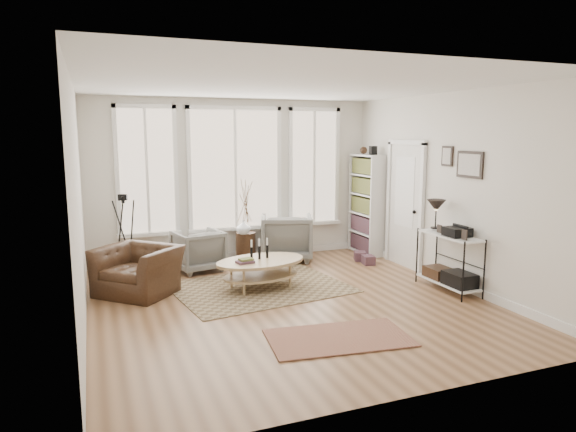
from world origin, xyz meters
name	(u,v)px	position (x,y,z in m)	size (l,w,h in m)	color
room	(291,199)	(0.02, 0.03, 1.43)	(5.50, 5.54, 2.90)	#936946
bay_window	(235,172)	(0.00, 2.71, 1.61)	(4.14, 0.12, 2.24)	tan
door	(405,202)	(2.57, 1.15, 1.12)	(0.09, 1.06, 2.22)	silver
bookcase	(367,204)	(2.44, 2.23, 0.96)	(0.31, 0.85, 2.06)	white
low_shelf	(449,256)	(2.38, -0.30, 0.51)	(0.38, 1.08, 1.30)	white
wall_art	(464,162)	(2.58, -0.27, 1.88)	(0.04, 0.88, 0.44)	black
rug_main	(260,287)	(-0.17, 0.80, 0.01)	(2.47, 1.85, 0.01)	brown
rug_runner	(339,338)	(0.06, -1.36, 0.01)	(1.58, 0.88, 0.01)	maroon
coffee_table	(260,266)	(-0.17, 0.79, 0.34)	(1.49, 1.08, 0.63)	tan
armchair_left	(198,250)	(-0.83, 2.13, 0.35)	(0.74, 0.76, 0.69)	slate
armchair_right	(287,237)	(0.84, 2.32, 0.42)	(0.90, 0.92, 0.84)	slate
side_table	(246,222)	(0.09, 2.43, 0.72)	(0.35, 0.35, 1.49)	#382316
vase	(243,227)	(0.01, 2.30, 0.66)	(0.24, 0.24, 0.25)	silver
accent_chair	(138,270)	(-1.89, 1.18, 0.34)	(1.05, 0.92, 0.68)	#382316
tripod_camera	(125,240)	(-2.00, 2.07, 0.62)	(0.48, 0.48, 1.35)	black
book_stack_near	(360,256)	(2.05, 1.75, 0.08)	(0.20, 0.25, 0.16)	maroon
book_stack_far	(368,260)	(2.05, 1.45, 0.08)	(0.19, 0.24, 0.16)	maroon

